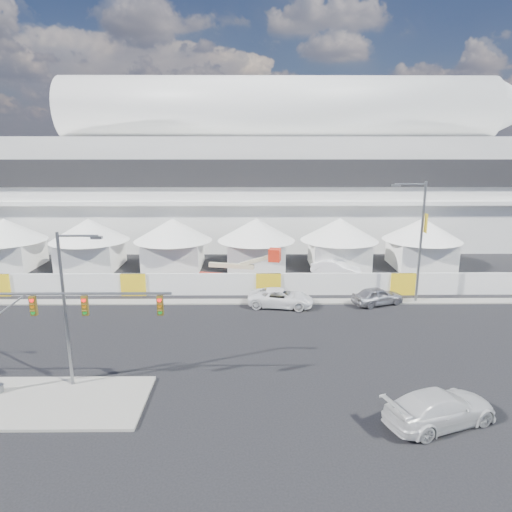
{
  "coord_description": "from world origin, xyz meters",
  "views": [
    {
      "loc": [
        4.58,
        -24.37,
        13.17
      ],
      "look_at": [
        4.86,
        10.0,
        4.7
      ],
      "focal_mm": 32.0,
      "sensor_mm": 36.0,
      "label": 1
    }
  ],
  "objects_px": {
    "sedan_silver": "(378,296)",
    "traffic_mast": "(33,329)",
    "pickup_near": "(440,408)",
    "streetlight_curb": "(419,234)",
    "streetlight_median": "(68,300)",
    "boom_lift": "(226,277)",
    "pickup_curb": "(281,298)",
    "lot_car_a": "(336,268)"
  },
  "relations": [
    {
      "from": "pickup_curb",
      "to": "traffic_mast",
      "type": "xyz_separation_m",
      "value": [
        -13.82,
        -13.63,
        3.04
      ]
    },
    {
      "from": "sedan_silver",
      "to": "traffic_mast",
      "type": "relative_size",
      "value": 0.44
    },
    {
      "from": "pickup_near",
      "to": "lot_car_a",
      "type": "distance_m",
      "value": 25.41
    },
    {
      "from": "streetlight_median",
      "to": "pickup_curb",
      "type": "bearing_deg",
      "value": 46.47
    },
    {
      "from": "lot_car_a",
      "to": "boom_lift",
      "type": "distance_m",
      "value": 11.74
    },
    {
      "from": "streetlight_curb",
      "to": "boom_lift",
      "type": "bearing_deg",
      "value": 166.11
    },
    {
      "from": "sedan_silver",
      "to": "boom_lift",
      "type": "relative_size",
      "value": 0.54
    },
    {
      "from": "pickup_curb",
      "to": "boom_lift",
      "type": "distance_m",
      "value": 6.98
    },
    {
      "from": "streetlight_curb",
      "to": "pickup_curb",
      "type": "bearing_deg",
      "value": -175.0
    },
    {
      "from": "traffic_mast",
      "to": "boom_lift",
      "type": "bearing_deg",
      "value": 64.32
    },
    {
      "from": "pickup_curb",
      "to": "streetlight_curb",
      "type": "bearing_deg",
      "value": -76.66
    },
    {
      "from": "pickup_near",
      "to": "streetlight_median",
      "type": "distance_m",
      "value": 19.65
    },
    {
      "from": "streetlight_curb",
      "to": "lot_car_a",
      "type": "bearing_deg",
      "value": 123.06
    },
    {
      "from": "pickup_curb",
      "to": "streetlight_median",
      "type": "height_order",
      "value": "streetlight_median"
    },
    {
      "from": "streetlight_median",
      "to": "streetlight_curb",
      "type": "relative_size",
      "value": 0.84
    },
    {
      "from": "pickup_near",
      "to": "lot_car_a",
      "type": "relative_size",
      "value": 1.16
    },
    {
      "from": "streetlight_curb",
      "to": "streetlight_median",
      "type": "bearing_deg",
      "value": -149.63
    },
    {
      "from": "pickup_near",
      "to": "streetlight_curb",
      "type": "bearing_deg",
      "value": -35.6
    },
    {
      "from": "pickup_curb",
      "to": "lot_car_a",
      "type": "xyz_separation_m",
      "value": [
        6.19,
        8.98,
        0.06
      ]
    },
    {
      "from": "sedan_silver",
      "to": "streetlight_curb",
      "type": "height_order",
      "value": "streetlight_curb"
    },
    {
      "from": "pickup_curb",
      "to": "boom_lift",
      "type": "height_order",
      "value": "boom_lift"
    },
    {
      "from": "lot_car_a",
      "to": "traffic_mast",
      "type": "relative_size",
      "value": 0.5
    },
    {
      "from": "pickup_near",
      "to": "streetlight_median",
      "type": "height_order",
      "value": "streetlight_median"
    },
    {
      "from": "traffic_mast",
      "to": "streetlight_median",
      "type": "distance_m",
      "value": 2.26
    },
    {
      "from": "sedan_silver",
      "to": "traffic_mast",
      "type": "height_order",
      "value": "traffic_mast"
    },
    {
      "from": "traffic_mast",
      "to": "streetlight_median",
      "type": "xyz_separation_m",
      "value": [
        1.65,
        0.82,
        1.3
      ]
    },
    {
      "from": "sedan_silver",
      "to": "streetlight_curb",
      "type": "xyz_separation_m",
      "value": [
        3.23,
        0.58,
        5.19
      ]
    },
    {
      "from": "pickup_near",
      "to": "pickup_curb",
      "type": "bearing_deg",
      "value": 1.66
    },
    {
      "from": "pickup_curb",
      "to": "streetlight_curb",
      "type": "distance_m",
      "value": 12.55
    },
    {
      "from": "pickup_near",
      "to": "traffic_mast",
      "type": "bearing_deg",
      "value": 61.8
    },
    {
      "from": "traffic_mast",
      "to": "sedan_silver",
      "type": "bearing_deg",
      "value": 32.59
    },
    {
      "from": "pickup_near",
      "to": "streetlight_curb",
      "type": "relative_size",
      "value": 0.56
    },
    {
      "from": "sedan_silver",
      "to": "pickup_curb",
      "type": "relative_size",
      "value": 0.81
    },
    {
      "from": "pickup_near",
      "to": "boom_lift",
      "type": "height_order",
      "value": "boom_lift"
    },
    {
      "from": "streetlight_median",
      "to": "boom_lift",
      "type": "distance_m",
      "value": 19.68
    },
    {
      "from": "lot_car_a",
      "to": "streetlight_curb",
      "type": "distance_m",
      "value": 10.82
    },
    {
      "from": "pickup_curb",
      "to": "lot_car_a",
      "type": "height_order",
      "value": "lot_car_a"
    },
    {
      "from": "boom_lift",
      "to": "pickup_curb",
      "type": "bearing_deg",
      "value": -32.82
    },
    {
      "from": "pickup_curb",
      "to": "streetlight_median",
      "type": "bearing_deg",
      "value": 144.8
    },
    {
      "from": "pickup_curb",
      "to": "streetlight_curb",
      "type": "relative_size",
      "value": 0.53
    },
    {
      "from": "lot_car_a",
      "to": "pickup_curb",
      "type": "bearing_deg",
      "value": 175.25
    },
    {
      "from": "sedan_silver",
      "to": "boom_lift",
      "type": "bearing_deg",
      "value": 50.75
    }
  ]
}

